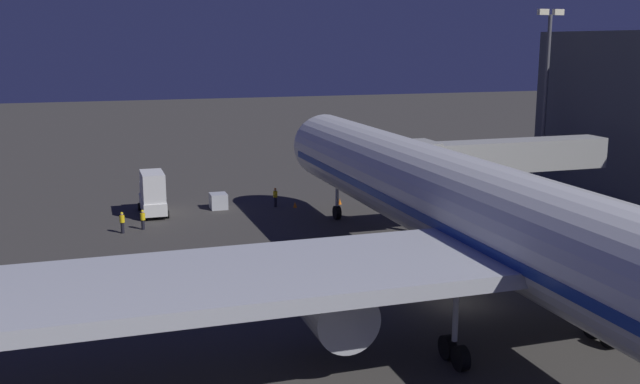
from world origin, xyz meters
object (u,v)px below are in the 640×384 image
at_px(ground_crew_by_belt_loader, 122,222).
at_px(airliner_at_gate, 536,239).
at_px(ground_crew_marshaller_fwd, 275,196).
at_px(jet_bridge, 485,157).
at_px(baggage_container_mid_row, 218,201).
at_px(traffic_cone_nose_port, 340,201).
at_px(catering_truck, 152,193).
at_px(traffic_cone_nose_starboard, 295,205).
at_px(apron_floodlight_mast, 546,86).
at_px(ground_crew_near_nose_gear, 143,219).

bearing_deg(ground_crew_by_belt_loader, airliner_at_gate, 121.03).
bearing_deg(ground_crew_marshaller_fwd, jet_bridge, 137.41).
distance_m(baggage_container_mid_row, traffic_cone_nose_port, 11.38).
distance_m(baggage_container_mid_row, ground_crew_marshaller_fwd, 5.26).
xyz_separation_m(catering_truck, ground_crew_marshaller_fwd, (-11.12, 0.29, -0.96)).
height_order(catering_truck, ground_crew_by_belt_loader, catering_truck).
height_order(ground_crew_by_belt_loader, traffic_cone_nose_port, ground_crew_by_belt_loader).
height_order(baggage_container_mid_row, traffic_cone_nose_starboard, baggage_container_mid_row).
relative_size(jet_bridge, baggage_container_mid_row, 11.26).
bearing_deg(apron_floodlight_mast, airliner_at_gate, 54.85).
distance_m(baggage_container_mid_row, ground_crew_by_belt_loader, 10.92).
relative_size(airliner_at_gate, traffic_cone_nose_starboard, 129.43).
relative_size(catering_truck, ground_crew_marshaller_fwd, 3.03).
height_order(airliner_at_gate, traffic_cone_nose_starboard, airliner_at_gate).
relative_size(airliner_at_gate, catering_truck, 13.12).
bearing_deg(ground_crew_by_belt_loader, catering_truck, -117.21).
relative_size(catering_truck, traffic_cone_nose_port, 9.87).
relative_size(apron_floodlight_mast, traffic_cone_nose_port, 33.33).
bearing_deg(jet_bridge, ground_crew_marshaller_fwd, -42.59).
bearing_deg(ground_crew_marshaller_fwd, traffic_cone_nose_starboard, 152.85).
xyz_separation_m(ground_crew_by_belt_loader, ground_crew_marshaller_fwd, (-14.07, -5.44, 0.03)).
relative_size(jet_bridge, apron_floodlight_mast, 1.02).
distance_m(ground_crew_marshaller_fwd, traffic_cone_nose_port, 6.16).
bearing_deg(airliner_at_gate, traffic_cone_nose_port, -93.66).
distance_m(jet_bridge, apron_floodlight_mast, 21.19).
relative_size(jet_bridge, ground_crew_near_nose_gear, 11.38).
relative_size(ground_crew_near_nose_gear, ground_crew_by_belt_loader, 0.94).
relative_size(apron_floodlight_mast, traffic_cone_nose_starboard, 33.33).
xyz_separation_m(baggage_container_mid_row, traffic_cone_nose_starboard, (-6.83, 1.75, -0.44)).
height_order(apron_floodlight_mast, ground_crew_by_belt_loader, apron_floodlight_mast).
bearing_deg(baggage_container_mid_row, airliner_at_gate, 104.04).
xyz_separation_m(airliner_at_gate, jet_bridge, (-10.30, -22.22, 0.12)).
distance_m(airliner_at_gate, ground_crew_by_belt_loader, 35.11).
relative_size(jet_bridge, ground_crew_by_belt_loader, 10.75).
bearing_deg(ground_crew_near_nose_gear, traffic_cone_nose_port, -168.12).
relative_size(ground_crew_by_belt_loader, traffic_cone_nose_port, 3.18).
xyz_separation_m(ground_crew_by_belt_loader, traffic_cone_nose_port, (-20.13, -4.59, -0.69)).
xyz_separation_m(apron_floodlight_mast, catering_truck, (40.48, 0.69, -8.66)).
bearing_deg(traffic_cone_nose_starboard, ground_crew_marshaller_fwd, -27.15).
relative_size(baggage_container_mid_row, traffic_cone_nose_port, 3.03).
height_order(baggage_container_mid_row, traffic_cone_nose_port, baggage_container_mid_row).
xyz_separation_m(apron_floodlight_mast, ground_crew_near_nose_gear, (41.76, 5.72, -9.71)).
xyz_separation_m(airliner_at_gate, baggage_container_mid_row, (9.03, -36.13, -5.10)).
relative_size(ground_crew_marshaller_fwd, traffic_cone_nose_port, 3.26).
relative_size(apron_floodlight_mast, ground_crew_near_nose_gear, 11.11).
distance_m(ground_crew_near_nose_gear, ground_crew_marshaller_fwd, 13.28).
xyz_separation_m(jet_bridge, ground_crew_by_belt_loader, (28.22, -7.58, -4.97)).
height_order(airliner_at_gate, ground_crew_by_belt_loader, airliner_at_gate).
height_order(airliner_at_gate, catering_truck, airliner_at_gate).
height_order(airliner_at_gate, jet_bridge, airliner_at_gate).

